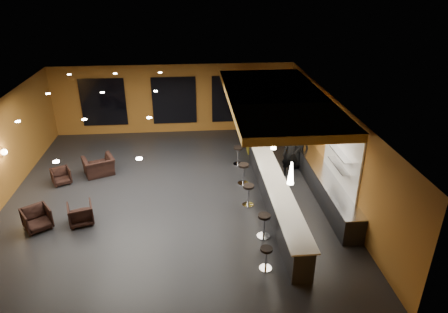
{
  "coord_description": "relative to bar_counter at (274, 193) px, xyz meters",
  "views": [
    {
      "loc": [
        0.82,
        -13.04,
        7.74
      ],
      "look_at": [
        2.0,
        0.5,
        1.3
      ],
      "focal_mm": 32.0,
      "sensor_mm": 36.0,
      "label": 1
    }
  ],
  "objects": [
    {
      "name": "bar_stool_4",
      "position": [
        -0.88,
        3.4,
        0.03
      ],
      "size": [
        0.42,
        0.42,
        0.82
      ],
      "rotation": [
        0.0,
        0.0,
        -0.08
      ],
      "color": "silver",
      "rests_on": "floor"
    },
    {
      "name": "pendant_2",
      "position": [
        0.0,
        3.0,
        1.85
      ],
      "size": [
        0.2,
        0.2,
        0.7
      ],
      "primitive_type": "cone",
      "color": "white",
      "rests_on": "wood_soffit"
    },
    {
      "name": "wood_soffit",
      "position": [
        0.35,
        2.0,
        2.86
      ],
      "size": [
        3.6,
        8.0,
        0.28
      ],
      "primitive_type": "cube",
      "color": "#BD8B37",
      "rests_on": "ceiling"
    },
    {
      "name": "pendant_0",
      "position": [
        0.0,
        -2.0,
        1.85
      ],
      "size": [
        0.2,
        0.2,
        0.7
      ],
      "primitive_type": "cone",
      "color": "white",
      "rests_on": "wood_soffit"
    },
    {
      "name": "floor",
      "position": [
        -3.65,
        1.0,
        -0.55
      ],
      "size": [
        12.0,
        13.0,
        0.1
      ],
      "primitive_type": "cube",
      "color": "black",
      "rests_on": "ground"
    },
    {
      "name": "staff_a",
      "position": [
        1.12,
        2.25,
        0.41
      ],
      "size": [
        0.7,
        0.49,
        1.81
      ],
      "primitive_type": "imported",
      "rotation": [
        0.0,
        0.0,
        -0.08
      ],
      "color": "black",
      "rests_on": "floor"
    },
    {
      "name": "pendant_1",
      "position": [
        0.0,
        0.5,
        1.85
      ],
      "size": [
        0.2,
        0.2,
        0.7
      ],
      "primitive_type": "cone",
      "color": "white",
      "rests_on": "wood_soffit"
    },
    {
      "name": "window_right",
      "position": [
        -0.65,
        7.44,
        1.2
      ],
      "size": [
        2.2,
        0.06,
        2.4
      ],
      "primitive_type": "cube",
      "color": "black",
      "rests_on": "wall_back"
    },
    {
      "name": "armchair_a",
      "position": [
        -7.95,
        -0.72,
        -0.13
      ],
      "size": [
        1.12,
        1.12,
        0.74
      ],
      "primitive_type": "imported",
      "rotation": [
        0.0,
        0.0,
        0.61
      ],
      "color": "black",
      "rests_on": "floor"
    },
    {
      "name": "bar_stool_1",
      "position": [
        -0.68,
        -1.8,
        0.02
      ],
      "size": [
        0.41,
        0.41,
        0.81
      ],
      "rotation": [
        0.0,
        0.0,
        -0.1
      ],
      "color": "silver",
      "rests_on": "floor"
    },
    {
      "name": "wall_sconce",
      "position": [
        -9.53,
        1.5,
        1.3
      ],
      "size": [
        0.22,
        0.22,
        0.22
      ],
      "primitive_type": "sphere",
      "color": "#FFE5B2",
      "rests_on": "wall_left"
    },
    {
      "name": "wall_shelf_lower",
      "position": [
        2.17,
        -0.2,
        1.1
      ],
      "size": [
        0.3,
        1.5,
        0.03
      ],
      "primitive_type": "cube",
      "color": "silver",
      "rests_on": "wall_right"
    },
    {
      "name": "window_center",
      "position": [
        -3.65,
        7.44,
        1.2
      ],
      "size": [
        2.2,
        0.06,
        2.4
      ],
      "primitive_type": "cube",
      "color": "black",
      "rests_on": "wall_back"
    },
    {
      "name": "wall_shelf_upper",
      "position": [
        2.17,
        -0.2,
        1.55
      ],
      "size": [
        0.3,
        1.5,
        0.03
      ],
      "primitive_type": "cube",
      "color": "silver",
      "rests_on": "wall_right"
    },
    {
      "name": "bar_stool_2",
      "position": [
        -0.91,
        0.08,
        0.02
      ],
      "size": [
        0.41,
        0.41,
        0.82
      ],
      "rotation": [
        0.0,
        0.0,
        0.4
      ],
      "color": "silver",
      "rests_on": "floor"
    },
    {
      "name": "armchair_b",
      "position": [
        -6.61,
        -0.52,
        -0.14
      ],
      "size": [
        0.97,
        0.98,
        0.72
      ],
      "primitive_type": "imported",
      "rotation": [
        0.0,
        0.0,
        3.44
      ],
      "color": "black",
      "rests_on": "floor"
    },
    {
      "name": "staff_c",
      "position": [
        1.6,
        2.87,
        0.42
      ],
      "size": [
        1.02,
        0.81,
        1.84
      ],
      "primitive_type": "imported",
      "rotation": [
        0.0,
        0.0,
        -0.28
      ],
      "color": "black",
      "rests_on": "floor"
    },
    {
      "name": "wall_front",
      "position": [
        -3.65,
        -5.55,
        1.25
      ],
      "size": [
        12.0,
        0.1,
        3.5
      ],
      "primitive_type": "cube",
      "color": "#935C21",
      "rests_on": "floor"
    },
    {
      "name": "column",
      "position": [
        0.0,
        4.6,
        1.25
      ],
      "size": [
        0.6,
        0.6,
        3.5
      ],
      "primitive_type": "cube",
      "color": "olive",
      "rests_on": "floor"
    },
    {
      "name": "ceiling",
      "position": [
        -3.65,
        1.0,
        3.05
      ],
      "size": [
        12.0,
        13.0,
        0.1
      ],
      "primitive_type": "cube",
      "color": "black"
    },
    {
      "name": "staff_b",
      "position": [
        1.45,
        3.27,
        0.3
      ],
      "size": [
        0.88,
        0.74,
        1.6
      ],
      "primitive_type": "imported",
      "rotation": [
        0.0,
        0.0,
        0.18
      ],
      "color": "black",
      "rests_on": "floor"
    },
    {
      "name": "window_left",
      "position": [
        -7.15,
        7.44,
        1.2
      ],
      "size": [
        2.2,
        0.06,
        2.4
      ],
      "primitive_type": "cube",
      "color": "black",
      "rests_on": "wall_back"
    },
    {
      "name": "armchair_d",
      "position": [
        -6.69,
        2.97,
        -0.12
      ],
      "size": [
        1.48,
        1.4,
        0.76
      ],
      "primitive_type": "imported",
      "rotation": [
        0.0,
        0.0,
        3.55
      ],
      "color": "black",
      "rests_on": "floor"
    },
    {
      "name": "bar_top",
      "position": [
        0.0,
        0.0,
        0.52
      ],
      "size": [
        0.78,
        8.1,
        0.05
      ],
      "primitive_type": "cube",
      "color": "silver",
      "rests_on": "bar_counter"
    },
    {
      "name": "bar_counter",
      "position": [
        0.0,
        0.0,
        0.0
      ],
      "size": [
        0.6,
        8.0,
        1.0
      ],
      "primitive_type": "cube",
      "color": "black",
      "rests_on": "floor"
    },
    {
      "name": "bar_stool_3",
      "position": [
        -0.87,
        1.67,
        0.05
      ],
      "size": [
        0.43,
        0.43,
        0.86
      ],
      "rotation": [
        0.0,
        0.0,
        0.37
      ],
      "color": "silver",
      "rests_on": "floor"
    },
    {
      "name": "prep_counter",
      "position": [
        2.0,
        0.5,
        -0.07
      ],
      "size": [
        0.7,
        6.0,
        0.86
      ],
      "primitive_type": "cube",
      "color": "black",
      "rests_on": "floor"
    },
    {
      "name": "armchair_c",
      "position": [
        -8.03,
        2.32,
        -0.19
      ],
      "size": [
        0.91,
        0.92,
        0.63
      ],
      "primitive_type": "imported",
      "rotation": [
        0.0,
        0.0,
        0.47
      ],
      "color": "black",
      "rests_on": "floor"
    },
    {
      "name": "prep_top",
      "position": [
        2.0,
        0.5,
        0.39
      ],
      "size": [
        0.72,
        6.0,
        0.03
      ],
      "primitive_type": "cube",
      "color": "silver",
      "rests_on": "prep_counter"
    },
    {
      "name": "wall_right",
      "position": [
        2.4,
        1.0,
        1.25
      ],
      "size": [
        0.1,
        13.0,
        3.5
      ],
      "primitive_type": "cube",
      "color": "#935C21",
      "rests_on": "floor"
    },
    {
      "name": "tile_backsplash",
      "position": [
        2.31,
        0.0,
        1.5
      ],
      "size": [
        0.06,
        3.2,
        2.4
      ],
      "primitive_type": "cube",
      "color": "white",
      "rests_on": "wall_right"
    },
    {
      "name": "wall_back",
      "position": [
        -3.65,
        7.55,
        1.25
      ],
      "size": [
        12.0,
        0.1,
        3.5
      ],
      "primitive_type": "cube",
      "color": "#935C21",
      "rests_on": "floor"
    },
    {
      "name": "bar_stool_0",
      "position": [
        -0.88,
        -3.29,
        -0.04
      ],
      "size": [
        0.36,
        0.36,
        0.72
      ],
      "rotation": [
        0.0,
        0.0,
        -0.05
      ],
      "color": "silver",
      "rests_on": "floor"
    }
  ]
}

